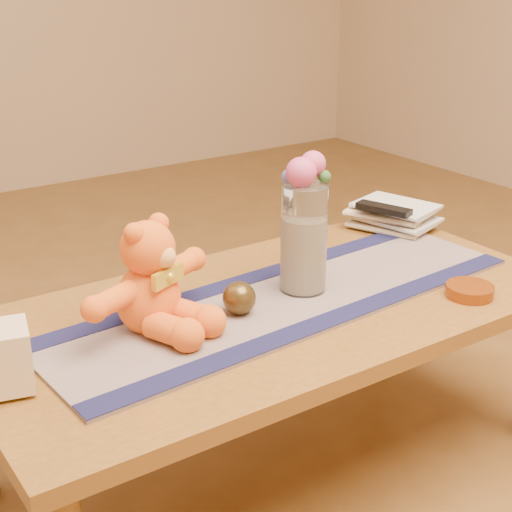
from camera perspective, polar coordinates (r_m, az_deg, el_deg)
floor at (r=2.02m, az=1.22°, el=-15.19°), size 5.50×5.50×0.00m
coffee_table_top at (r=1.79m, az=1.33°, el=-4.13°), size 1.40×0.70×0.04m
table_leg_br at (r=2.46m, az=9.53°, el=-2.69°), size 0.07×0.07×0.41m
persian_runner at (r=1.79m, az=2.34°, el=-3.27°), size 1.22×0.43×0.01m
runner_border_near at (r=1.69m, az=5.51°, el=-4.74°), size 1.20×0.14×0.00m
runner_border_far at (r=1.89m, az=-0.48°, el=-1.67°), size 1.20×0.14×0.00m
teddy_bear at (r=1.63m, az=-8.11°, el=-1.50°), size 0.42×0.39×0.23m
pillar_candle at (r=1.49m, az=-18.42°, el=-7.25°), size 0.12×0.12×0.12m
glass_vase at (r=1.79m, az=3.59°, el=1.33°), size 0.11×0.11×0.26m
potpourri_fill at (r=1.81m, az=3.56°, el=0.17°), size 0.09×0.09×0.18m
rose_left at (r=1.72m, az=3.40°, el=6.26°), size 0.07×0.07×0.07m
rose_right at (r=1.76m, az=4.28°, el=6.89°), size 0.06×0.06×0.06m
blue_flower_back at (r=1.78m, az=3.28°, el=6.51°), size 0.04×0.04×0.04m
blue_flower_side at (r=1.74m, az=2.52°, el=5.95°), size 0.04×0.04×0.04m
leaf_sprig at (r=1.75m, az=5.15°, el=5.93°), size 0.03×0.03×0.03m
bronze_ball at (r=1.70m, az=-1.26°, el=-3.16°), size 0.10×0.10×0.08m
book_bottom at (r=2.23m, az=9.18°, el=1.73°), size 0.24×0.27×0.02m
book_lower at (r=2.22m, az=9.36°, el=2.20°), size 0.21×0.26×0.02m
book_upper at (r=2.21m, az=9.10°, el=2.63°), size 0.25×0.27×0.02m
book_top at (r=2.21m, az=9.36°, el=3.14°), size 0.22×0.26×0.02m
tv_remote at (r=2.20m, az=9.53°, el=3.50°), size 0.10×0.17×0.02m
amber_dish at (r=1.88m, az=15.68°, el=-2.52°), size 0.12×0.12×0.03m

